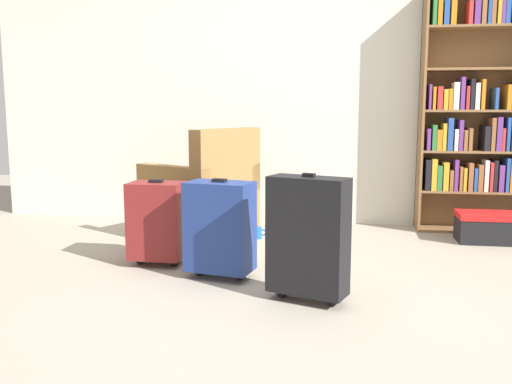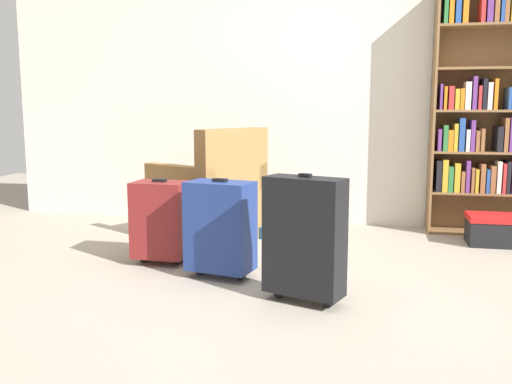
{
  "view_description": "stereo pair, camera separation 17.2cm",
  "coord_description": "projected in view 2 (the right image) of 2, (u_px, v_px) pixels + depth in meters",
  "views": [
    {
      "loc": [
        0.34,
        -2.99,
        1.05
      ],
      "look_at": [
        -0.17,
        0.33,
        0.55
      ],
      "focal_mm": 39.18,
      "sensor_mm": 36.0,
      "label": 1
    },
    {
      "loc": [
        0.51,
        -2.96,
        1.05
      ],
      "look_at": [
        -0.17,
        0.33,
        0.55
      ],
      "focal_mm": 39.18,
      "sensor_mm": 36.0,
      "label": 2
    }
  ],
  "objects": [
    {
      "name": "bookshelf",
      "position": [
        493.0,
        113.0,
        4.6
      ],
      "size": [
        1.0,
        0.28,
        2.04
      ],
      "color": "brown",
      "rests_on": "ground"
    },
    {
      "name": "back_wall",
      "position": [
        315.0,
        81.0,
        5.04
      ],
      "size": [
        5.87,
        0.1,
        2.6
      ],
      "primitive_type": "cube",
      "color": "beige",
      "rests_on": "ground"
    },
    {
      "name": "suitcase_navy_blue",
      "position": [
        220.0,
        226.0,
        3.47
      ],
      "size": [
        0.44,
        0.32,
        0.63
      ],
      "color": "navy",
      "rests_on": "ground"
    },
    {
      "name": "mug",
      "position": [
        264.0,
        233.0,
        4.55
      ],
      "size": [
        0.12,
        0.08,
        0.1
      ],
      "color": "#1959A5",
      "rests_on": "ground"
    },
    {
      "name": "armchair",
      "position": [
        211.0,
        200.0,
        4.51
      ],
      "size": [
        0.95,
        0.95,
        0.9
      ],
      "color": "olive",
      "rests_on": "ground"
    },
    {
      "name": "ground_plane",
      "position": [
        273.0,
        298.0,
        3.12
      ],
      "size": [
        10.27,
        10.27,
        0.0
      ],
      "primitive_type": "plane",
      "color": "#9E9384"
    },
    {
      "name": "suitcase_dark_red",
      "position": [
        161.0,
        219.0,
        3.79
      ],
      "size": [
        0.36,
        0.26,
        0.58
      ],
      "color": "maroon",
      "rests_on": "ground"
    },
    {
      "name": "suitcase_black",
      "position": [
        304.0,
        236.0,
        3.01
      ],
      "size": [
        0.47,
        0.32,
        0.71
      ],
      "color": "black",
      "rests_on": "ground"
    },
    {
      "name": "storage_box",
      "position": [
        498.0,
        229.0,
        4.33
      ],
      "size": [
        0.45,
        0.3,
        0.24
      ],
      "color": "black",
      "rests_on": "ground"
    }
  ]
}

